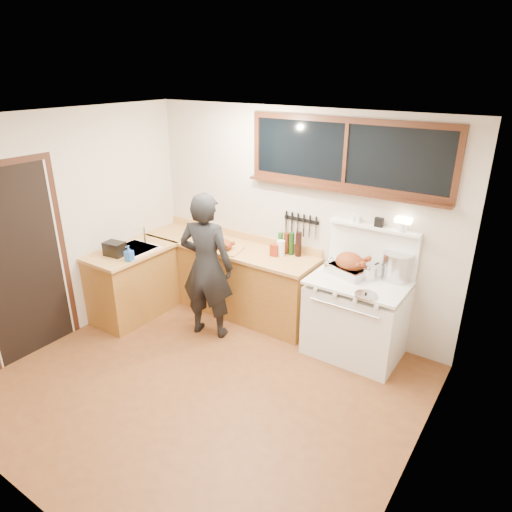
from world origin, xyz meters
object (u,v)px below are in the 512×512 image
Objects in this scene: man at (206,266)px; vintage_stove at (356,316)px; cutting_board at (223,246)px; roast_turkey at (350,266)px.

vintage_stove is at bearing 20.17° from man.
cutting_board is (-1.72, -0.14, 0.49)m from vintage_stove.
roast_turkey is at bearing 24.85° from man.
cutting_board is at bearing -175.35° from vintage_stove.
roast_turkey is (1.46, 0.68, 0.13)m from man.
man is (-1.62, -0.59, 0.41)m from vintage_stove.
vintage_stove reaches higher than cutting_board.
vintage_stove is 1.77m from man.
man is 1.62m from roast_turkey.
vintage_stove is at bearing -28.15° from roast_turkey.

